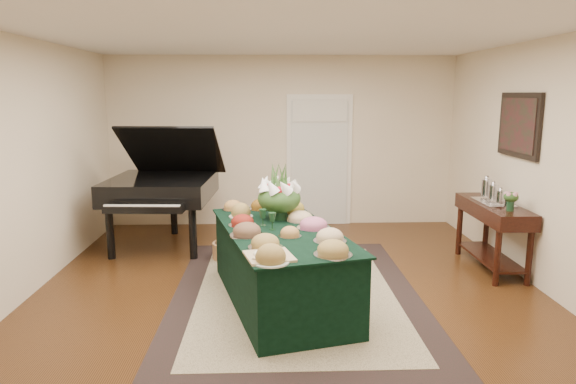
{
  "coord_description": "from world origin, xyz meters",
  "views": [
    {
      "loc": [
        -0.2,
        -5.22,
        2.12
      ],
      "look_at": [
        0.0,
        0.3,
        1.05
      ],
      "focal_mm": 32.0,
      "sensor_mm": 36.0,
      "label": 1
    }
  ],
  "objects_px": {
    "floral_centerpiece": "(279,193)",
    "grand_piano": "(162,187)",
    "buffet_table": "(281,266)",
    "mahogany_sideboard": "(493,218)"
  },
  "relations": [
    {
      "from": "floral_centerpiece",
      "to": "grand_piano",
      "type": "height_order",
      "value": "grand_piano"
    },
    {
      "from": "floral_centerpiece",
      "to": "grand_piano",
      "type": "distance_m",
      "value": 2.26
    },
    {
      "from": "grand_piano",
      "to": "floral_centerpiece",
      "type": "bearing_deg",
      "value": -45.14
    },
    {
      "from": "grand_piano",
      "to": "buffet_table",
      "type": "bearing_deg",
      "value": -51.92
    },
    {
      "from": "buffet_table",
      "to": "floral_centerpiece",
      "type": "distance_m",
      "value": 0.8
    },
    {
      "from": "grand_piano",
      "to": "mahogany_sideboard",
      "type": "bearing_deg",
      "value": -14.5
    },
    {
      "from": "buffet_table",
      "to": "grand_piano",
      "type": "relative_size",
      "value": 1.38
    },
    {
      "from": "floral_centerpiece",
      "to": "mahogany_sideboard",
      "type": "distance_m",
      "value": 2.68
    },
    {
      "from": "floral_centerpiece",
      "to": "mahogany_sideboard",
      "type": "height_order",
      "value": "floral_centerpiece"
    },
    {
      "from": "buffet_table",
      "to": "grand_piano",
      "type": "xyz_separation_m",
      "value": [
        -1.59,
        2.03,
        0.46
      ]
    }
  ]
}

